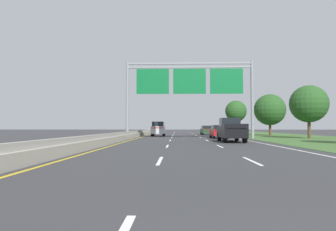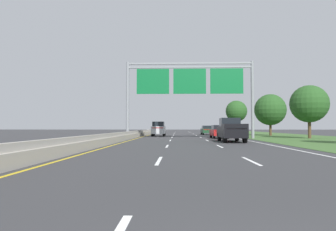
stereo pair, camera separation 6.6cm
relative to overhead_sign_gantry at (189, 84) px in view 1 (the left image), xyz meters
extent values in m
plane|color=#333335|center=(-0.30, 1.58, -6.42)|extent=(220.00, 220.00, 0.00)
cube|color=white|center=(-2.15, -22.92, -6.42)|extent=(0.14, 3.00, 0.01)
cube|color=white|center=(-2.15, -13.92, -6.42)|extent=(0.14, 3.00, 0.01)
cube|color=white|center=(-2.15, -4.92, -6.42)|extent=(0.14, 3.00, 0.01)
cube|color=white|center=(-2.15, 4.08, -6.42)|extent=(0.14, 3.00, 0.01)
cube|color=white|center=(-2.15, 13.08, -6.42)|extent=(0.14, 3.00, 0.01)
cube|color=white|center=(-2.15, 22.08, -6.42)|extent=(0.14, 3.00, 0.01)
cube|color=white|center=(-2.15, 31.08, -6.42)|extent=(0.14, 3.00, 0.01)
cube|color=white|center=(-2.15, 40.08, -6.42)|extent=(0.14, 3.00, 0.01)
cube|color=white|center=(-2.15, 49.08, -6.42)|extent=(0.14, 3.00, 0.01)
cube|color=white|center=(1.55, -22.92, -6.42)|extent=(0.14, 3.00, 0.01)
cube|color=white|center=(1.55, -13.92, -6.42)|extent=(0.14, 3.00, 0.01)
cube|color=white|center=(1.55, -4.92, -6.42)|extent=(0.14, 3.00, 0.01)
cube|color=white|center=(1.55, 4.08, -6.42)|extent=(0.14, 3.00, 0.01)
cube|color=white|center=(1.55, 13.08, -6.42)|extent=(0.14, 3.00, 0.01)
cube|color=white|center=(1.55, 22.08, -6.42)|extent=(0.14, 3.00, 0.01)
cube|color=white|center=(1.55, 31.08, -6.42)|extent=(0.14, 3.00, 0.01)
cube|color=white|center=(1.55, 40.08, -6.42)|extent=(0.14, 3.00, 0.01)
cube|color=white|center=(1.55, 49.08, -6.42)|extent=(0.14, 3.00, 0.01)
cube|color=white|center=(5.60, 1.58, -6.42)|extent=(0.16, 106.00, 0.01)
cube|color=gold|center=(-6.20, 1.58, -6.42)|extent=(0.16, 106.00, 0.01)
cube|color=#3D602D|center=(13.65, 1.58, -6.41)|extent=(14.00, 110.00, 0.02)
cube|color=#A8A399|center=(-6.90, 1.58, -6.15)|extent=(0.60, 110.00, 0.55)
cube|color=#A8A399|center=(-6.90, 1.58, -5.72)|extent=(0.25, 110.00, 0.30)
cylinder|color=gray|center=(-7.35, 0.09, -1.87)|extent=(0.36, 0.36, 9.11)
cylinder|color=gray|center=(7.35, 0.09, -1.87)|extent=(0.36, 0.36, 9.11)
cube|color=gray|center=(0.00, 0.09, 2.46)|extent=(14.70, 0.24, 0.20)
cube|color=gray|center=(0.00, 0.09, 2.01)|extent=(14.70, 0.24, 0.20)
cube|color=#0C602D|center=(-4.33, -0.09, 0.31)|extent=(3.83, 0.12, 2.96)
cube|color=#0C602D|center=(0.00, -0.09, 0.31)|extent=(3.83, 0.12, 2.96)
cube|color=#0C602D|center=(4.33, -0.09, 0.31)|extent=(3.83, 0.12, 2.96)
cube|color=black|center=(3.48, -7.57, -5.50)|extent=(2.07, 5.42, 1.00)
cube|color=black|center=(3.49, -6.72, -4.61)|extent=(1.74, 1.92, 0.78)
cube|color=#B21414|center=(3.45, -10.23, -5.20)|extent=(1.68, 0.10, 0.12)
cube|color=black|center=(3.46, -9.30, -4.90)|extent=(2.02, 1.97, 0.20)
cylinder|color=black|center=(2.65, -5.72, -6.00)|extent=(0.31, 0.84, 0.84)
cylinder|color=black|center=(4.35, -5.75, -6.00)|extent=(0.31, 0.84, 0.84)
cylinder|color=black|center=(2.61, -9.40, -6.00)|extent=(0.31, 0.84, 0.84)
cylinder|color=black|center=(4.31, -9.42, -6.00)|extent=(0.31, 0.84, 0.84)
cube|color=maroon|center=(3.55, 0.96, -5.73)|extent=(1.86, 4.42, 0.72)
cube|color=black|center=(3.55, 0.91, -5.11)|extent=(1.59, 2.31, 0.52)
cube|color=#B21414|center=(3.57, -1.20, -5.52)|extent=(1.53, 0.09, 0.12)
cylinder|color=black|center=(2.74, 2.45, -6.09)|extent=(0.23, 0.66, 0.66)
cylinder|color=black|center=(4.34, 2.46, -6.09)|extent=(0.23, 0.66, 0.66)
cylinder|color=black|center=(2.76, -0.54, -6.09)|extent=(0.23, 0.66, 0.66)
cylinder|color=black|center=(4.36, -0.53, -6.09)|extent=(0.23, 0.66, 0.66)
cube|color=#193D23|center=(3.61, 16.62, -5.73)|extent=(1.92, 4.44, 0.72)
cube|color=black|center=(3.61, 16.57, -5.11)|extent=(1.62, 2.33, 0.52)
cube|color=#B21414|center=(3.66, 14.46, -5.52)|extent=(1.53, 0.11, 0.12)
cylinder|color=black|center=(2.78, 18.09, -6.09)|extent=(0.23, 0.66, 0.66)
cylinder|color=black|center=(4.38, 18.13, -6.09)|extent=(0.23, 0.66, 0.66)
cylinder|color=black|center=(2.85, 15.10, -6.09)|extent=(0.23, 0.66, 0.66)
cylinder|color=black|center=(4.45, 15.14, -6.09)|extent=(0.23, 0.66, 0.66)
cube|color=#B2B5BA|center=(-4.22, 8.66, -5.52)|extent=(1.92, 4.71, 1.05)
cube|color=black|center=(-4.21, 8.51, -4.65)|extent=(1.64, 3.01, 0.68)
cube|color=#B21414|center=(-4.21, 6.35, -5.20)|extent=(1.60, 0.09, 0.12)
cylinder|color=black|center=(-5.04, 10.25, -6.04)|extent=(0.26, 0.76, 0.76)
cylinder|color=black|center=(-3.40, 10.26, -6.04)|extent=(0.26, 0.76, 0.76)
cylinder|color=black|center=(-5.03, 7.06, -6.04)|extent=(0.26, 0.76, 0.76)
cylinder|color=black|center=(-3.39, 7.06, -6.04)|extent=(0.26, 0.76, 0.76)
cylinder|color=#4C3823|center=(14.01, 0.41, -5.27)|extent=(0.36, 0.36, 2.31)
sphere|color=#234C1E|center=(14.01, 0.41, -2.36)|extent=(4.38, 4.38, 4.38)
cylinder|color=#4C3823|center=(12.76, 11.08, -5.38)|extent=(0.36, 0.36, 2.08)
sphere|color=#234C1E|center=(12.76, 11.08, -2.44)|extent=(4.78, 4.78, 4.78)
cylinder|color=#4C3823|center=(9.71, 21.99, -5.06)|extent=(0.36, 0.36, 2.73)
sphere|color=#234C1E|center=(9.71, 21.99, -2.08)|extent=(4.04, 4.04, 4.04)
camera|label=1|loc=(-1.44, -35.06, -5.05)|focal=31.95mm
camera|label=2|loc=(-1.38, -35.06, -5.05)|focal=31.95mm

